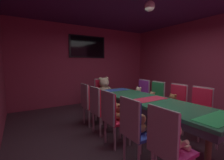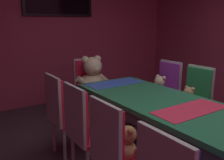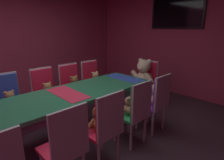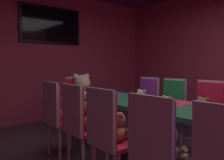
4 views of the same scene
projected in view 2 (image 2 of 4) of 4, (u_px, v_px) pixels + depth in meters
wall_back at (58, 30)px, 4.77m from camera, size 5.20×0.12×2.80m
banquet_table at (190, 118)px, 2.35m from camera, size 0.90×2.97×0.75m
chair_left_2 at (113, 148)px, 1.91m from camera, size 0.42×0.41×0.98m
teddy_left_2 at (128, 144)px, 1.99m from camera, size 0.24×0.31×0.29m
chair_left_3 at (82, 124)px, 2.36m from camera, size 0.42×0.41×0.98m
teddy_left_3 at (96, 121)px, 2.44m from camera, size 0.26×0.34×0.32m
chair_left_4 at (60, 108)px, 2.80m from camera, size 0.42×0.41×0.98m
teddy_left_4 at (72, 106)px, 2.88m from camera, size 0.26×0.33×0.31m
chair_right_3 at (195, 95)px, 3.30m from camera, size 0.42×0.41×0.98m
teddy_right_3 at (188, 98)px, 3.22m from camera, size 0.23×0.29×0.28m
chair_right_4 at (166, 87)px, 3.73m from camera, size 0.42×0.41×0.98m
teddy_right_4 at (159, 88)px, 3.65m from camera, size 0.27×0.35×0.33m
throne_chair at (88, 82)px, 4.00m from camera, size 0.41×0.42×0.98m
king_teddy_bear at (93, 78)px, 3.84m from camera, size 0.62×0.48×0.59m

